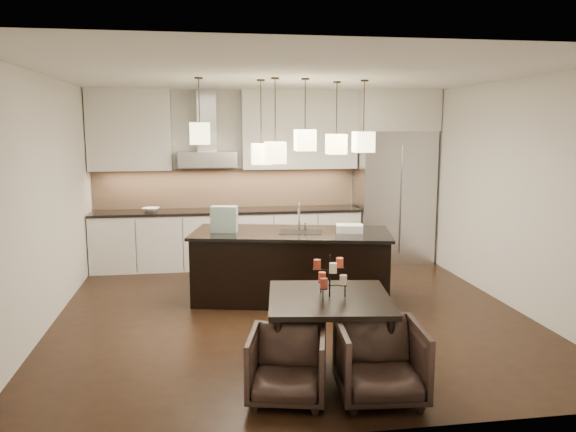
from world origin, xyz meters
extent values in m
cube|color=black|center=(0.00, 0.00, -0.01)|extent=(5.50, 5.50, 0.02)
cube|color=white|center=(0.00, 0.00, 2.81)|extent=(5.50, 5.50, 0.02)
cube|color=silver|center=(0.00, 2.76, 1.40)|extent=(5.50, 0.02, 2.80)
cube|color=silver|center=(0.00, -2.76, 1.40)|extent=(5.50, 0.02, 2.80)
cube|color=silver|center=(-2.76, 0.00, 1.40)|extent=(0.02, 5.50, 2.80)
cube|color=silver|center=(2.76, 0.00, 1.40)|extent=(0.02, 5.50, 2.80)
cube|color=#B7B7BA|center=(2.10, 2.38, 1.07)|extent=(1.20, 0.72, 2.15)
cube|color=silver|center=(2.10, 2.38, 2.47)|extent=(1.26, 0.72, 0.65)
cube|color=silver|center=(-0.62, 2.43, 0.44)|extent=(4.21, 0.62, 0.88)
cube|color=black|center=(-0.62, 2.43, 0.90)|extent=(4.21, 0.66, 0.04)
cube|color=tan|center=(-0.62, 2.73, 1.24)|extent=(4.21, 0.02, 0.63)
cube|color=silver|center=(-2.10, 2.57, 2.17)|extent=(1.25, 0.35, 1.25)
cube|color=silver|center=(0.55, 2.57, 2.17)|extent=(1.85, 0.35, 1.25)
cube|color=#B7B7BA|center=(-0.93, 2.48, 1.72)|extent=(0.90, 0.52, 0.24)
cube|color=#B7B7BA|center=(-0.93, 2.59, 2.32)|extent=(0.30, 0.28, 0.96)
imported|color=silver|center=(-1.82, 2.38, 0.95)|extent=(0.32, 0.32, 0.06)
cube|color=black|center=(0.09, 0.52, 0.43)|extent=(2.59, 1.48, 0.86)
cube|color=black|center=(0.09, 0.52, 0.88)|extent=(2.68, 1.57, 0.04)
cube|color=#1E533D|center=(-0.75, 0.64, 1.06)|extent=(0.36, 0.24, 0.33)
cube|color=silver|center=(0.82, 0.37, 0.94)|extent=(0.37, 0.30, 0.10)
cylinder|color=beige|center=(0.24, -1.57, 0.83)|extent=(0.08, 0.08, 0.09)
cylinder|color=#E44F30|center=(0.07, -1.44, 0.83)|extent=(0.08, 0.08, 0.09)
cylinder|color=maroon|center=(0.04, -1.65, 0.83)|extent=(0.08, 0.08, 0.09)
cylinder|color=#E44F30|center=(0.22, -1.49, 0.97)|extent=(0.08, 0.08, 0.09)
cylinder|color=maroon|center=(0.00, -1.52, 0.97)|extent=(0.08, 0.08, 0.09)
cylinder|color=beige|center=(0.12, -1.67, 0.97)|extent=(0.08, 0.08, 0.09)
imported|color=black|center=(-0.37, -2.16, 0.29)|extent=(0.75, 0.76, 0.58)
imported|color=black|center=(0.38, -2.26, 0.32)|extent=(0.75, 0.76, 0.64)
cube|color=#FFF6AD|center=(-1.03, 0.47, 2.14)|extent=(0.24, 0.24, 0.26)
cube|color=#FFF6AD|center=(-0.27, 0.65, 1.88)|extent=(0.24, 0.24, 0.26)
cube|color=#FFF6AD|center=(0.24, 0.40, 2.06)|extent=(0.24, 0.24, 0.26)
cube|color=#FFF6AD|center=(0.73, 0.80, 1.99)|extent=(0.24, 0.24, 0.26)
cube|color=#FFF6AD|center=(1.02, 0.52, 2.03)|extent=(0.24, 0.24, 0.26)
cube|color=#FFF6AD|center=(-0.13, 0.35, 1.91)|extent=(0.24, 0.24, 0.26)
camera|label=1|loc=(-1.03, -6.43, 2.21)|focal=35.00mm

